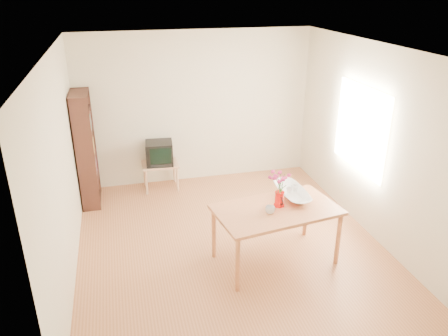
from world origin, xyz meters
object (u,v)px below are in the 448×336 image
object	(u,v)px
mug	(270,210)
bowl	(293,179)
pitcher	(279,199)
table	(276,214)
television	(159,152)

from	to	relation	value
mug	bowl	world-z (taller)	bowl
pitcher	mug	xyz separation A→B (m)	(-0.17, -0.15, -0.04)
table	pitcher	size ratio (longest dim) A/B	7.86
mug	television	size ratio (longest dim) A/B	0.25
bowl	television	xyz separation A→B (m)	(-1.48, 2.19, -0.33)
bowl	mug	bearing A→B (deg)	-138.50
pitcher	bowl	bearing A→B (deg)	42.38
table	television	bearing A→B (deg)	106.38
table	pitcher	bearing A→B (deg)	40.33
table	television	world-z (taller)	television
television	mug	bearing A→B (deg)	-62.94
mug	bowl	bearing A→B (deg)	-143.03
table	mug	distance (m)	0.20
mug	pitcher	bearing A→B (deg)	-143.30
table	mug	bearing A→B (deg)	-151.31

